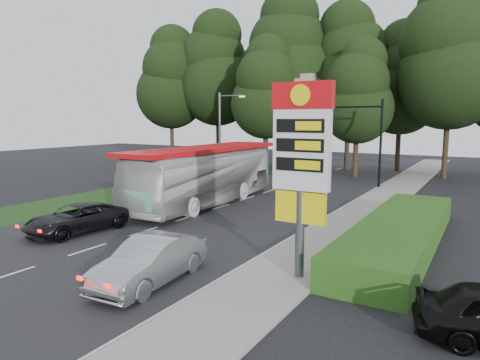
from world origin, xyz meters
The scene contains 21 objects.
ground centered at (0.00, 0.00, 0.00)m, with size 120.00×120.00×0.00m, color black.
road_surface centered at (0.00, 12.00, 0.01)m, with size 14.00×80.00×0.02m, color black.
sidewalk_right centered at (8.50, 12.00, 0.06)m, with size 3.00×80.00×0.12m, color gray.
grass_verge_left centered at (-9.50, 18.00, 0.01)m, with size 5.00×50.00×0.02m, color #193814.
hedge centered at (11.50, 8.00, 0.60)m, with size 3.00×14.00×1.20m, color #274C14.
gas_station_pylon centered at (9.20, 1.99, 4.45)m, with size 2.10×0.45×6.85m.
traffic_signal_mast centered at (5.68, 24.00, 4.67)m, with size 6.10×0.35×7.20m.
streetlight_signs centered at (-6.99, 22.01, 4.44)m, with size 2.75×0.98×8.00m.
monument centered at (-2.00, 30.00, 5.10)m, with size 3.00×3.00×10.05m.
tree_far_west centered at (-22.00, 33.00, 10.68)m, with size 8.96×8.96×17.60m.
tree_west_mid centered at (-16.00, 35.00, 11.69)m, with size 9.80×9.80×19.25m.
tree_west_near centered at (-10.00, 37.00, 10.02)m, with size 8.40×8.40×16.50m.
tree_center_left centered at (-5.00, 33.00, 12.02)m, with size 10.08×10.08×19.80m.
tree_center_right centered at (1.00, 35.00, 11.02)m, with size 9.24×9.24×18.15m.
tree_east_near centered at (6.00, 37.00, 9.68)m, with size 8.12×8.12×15.95m.
tree_east_mid centered at (11.00, 33.00, 11.35)m, with size 9.52×9.52×18.70m.
tree_monument_left centered at (-6.00, 29.00, 8.68)m, with size 7.28×7.28×14.30m.
tree_monument_right centered at (3.50, 29.50, 8.01)m, with size 6.72×6.72×13.20m.
transit_bus centered at (-1.42, 11.36, 1.90)m, with size 3.20×13.67×3.81m, color beige.
sedan_silver centered at (4.95, -0.94, 0.80)m, with size 1.69×4.84×1.60m, color #9EA2A6.
suv_charcoal centered at (-2.80, 2.22, 0.71)m, with size 2.34×5.08×1.41m, color black.
Camera 1 is at (14.75, -11.54, 5.63)m, focal length 32.00 mm.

